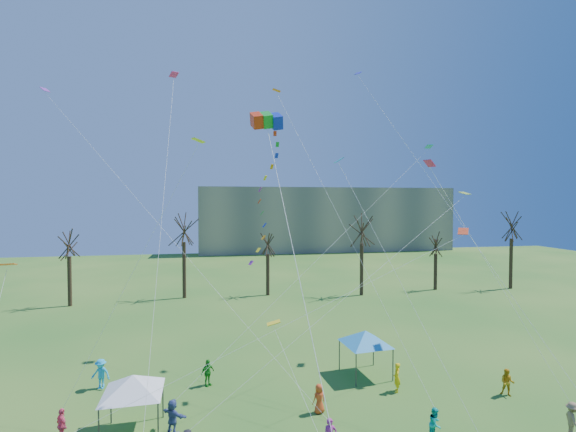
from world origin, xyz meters
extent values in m
cube|color=gray|center=(22.00, 82.00, 7.50)|extent=(60.00, 14.00, 15.00)
cylinder|color=black|center=(-20.44, 35.41, 2.78)|extent=(0.44, 0.44, 5.55)
cylinder|color=black|center=(-8.13, 37.03, 3.40)|extent=(0.44, 0.44, 6.79)
cylinder|color=black|center=(2.02, 36.69, 2.57)|extent=(0.44, 0.44, 5.13)
cylinder|color=black|center=(13.53, 34.56, 3.24)|extent=(0.44, 0.44, 6.48)
cylinder|color=black|center=(24.31, 35.80, 2.40)|extent=(0.44, 0.44, 4.80)
cylinder|color=black|center=(34.67, 34.64, 3.37)|extent=(0.44, 0.44, 6.73)
cube|color=red|center=(-2.15, 9.03, 16.02)|extent=(0.74, 1.15, 1.11)
cube|color=#149825|center=(-1.62, 9.03, 16.02)|extent=(0.74, 1.15, 1.11)
cube|color=#0F28BF|center=(-1.10, 9.03, 16.02)|extent=(0.74, 1.15, 1.11)
cylinder|color=white|center=(-1.11, 3.26, 8.91)|extent=(0.02, 0.02, 17.13)
cylinder|color=#3F3F44|center=(-9.73, 6.71, 1.06)|extent=(0.07, 0.07, 2.11)
cylinder|color=#3F3F44|center=(-7.12, 6.82, 1.06)|extent=(0.07, 0.07, 2.11)
cylinder|color=#3F3F44|center=(-9.83, 9.33, 1.06)|extent=(0.07, 0.07, 2.11)
cylinder|color=#3F3F44|center=(-7.22, 9.43, 1.06)|extent=(0.07, 0.07, 2.11)
pyramid|color=white|center=(-8.48, 8.07, 2.57)|extent=(4.02, 4.02, 0.91)
cylinder|color=#3F3F44|center=(4.30, 11.06, 1.06)|extent=(0.08, 0.08, 2.12)
cylinder|color=#3F3F44|center=(6.90, 11.33, 1.06)|extent=(0.08, 0.08, 2.12)
cylinder|color=#3F3F44|center=(4.03, 13.67, 1.06)|extent=(0.08, 0.08, 2.12)
cylinder|color=#3F3F44|center=(6.64, 13.94, 1.06)|extent=(0.08, 0.08, 2.12)
pyramid|color=#288BCC|center=(5.47, 12.50, 2.57)|extent=(4.01, 4.01, 0.91)
imported|color=#0DB7A6|center=(6.13, 4.92, 0.80)|extent=(0.98, 0.96, 1.59)
imported|color=olive|center=(12.96, 3.96, 0.86)|extent=(1.00, 1.27, 1.72)
imported|color=#FF547B|center=(-11.77, 8.05, 0.81)|extent=(0.92, 0.98, 1.62)
imported|color=#465898|center=(-6.56, 7.88, 0.84)|extent=(1.51, 1.39, 1.68)
imported|color=#DA481B|center=(1.20, 8.39, 0.80)|extent=(0.90, 0.73, 1.59)
imported|color=yellow|center=(6.51, 9.93, 0.88)|extent=(0.61, 0.75, 1.76)
imported|color=orange|center=(12.81, 8.27, 0.80)|extent=(0.98, 0.98, 1.60)
imported|color=#1CA6E7|center=(-11.47, 13.62, 0.92)|extent=(1.34, 1.00, 1.84)
imported|color=#209320|center=(-4.93, 12.83, 0.83)|extent=(1.02, 0.93, 1.67)
cube|color=#FF530D|center=(-12.38, 4.55, 9.20)|extent=(0.75, 0.89, 0.17)
cube|color=#E12593|center=(-6.90, 13.77, 19.67)|extent=(0.67, 0.74, 0.22)
cylinder|color=white|center=(-6.95, 7.41, 10.48)|extent=(0.01, 0.01, 22.01)
cube|color=yellow|center=(-1.75, 5.52, 6.04)|extent=(0.64, 0.50, 0.20)
cylinder|color=white|center=(-0.90, 3.27, 3.67)|extent=(0.01, 0.01, 6.47)
cube|color=teal|center=(3.59, 12.61, 14.36)|extent=(0.59, 0.52, 0.37)
cylinder|color=white|center=(5.11, 7.30, 7.83)|extent=(0.01, 0.01, 16.80)
cube|color=#2926DA|center=(6.98, 18.36, 21.98)|extent=(0.71, 0.70, 0.32)
cylinder|color=white|center=(9.31, 9.39, 11.64)|extent=(0.01, 0.01, 27.48)
cube|color=red|center=(8.56, 6.53, 10.08)|extent=(0.77, 0.79, 0.33)
cylinder|color=white|center=(-1.41, 5.80, 5.69)|extent=(0.01, 0.01, 21.67)
cube|color=#9DBF2C|center=(12.68, 12.54, 12.24)|extent=(0.67, 0.79, 0.22)
cylinder|color=white|center=(3.51, 8.83, 6.77)|extent=(0.01, 0.01, 22.41)
cube|color=purple|center=(-15.71, 17.33, 19.27)|extent=(0.69, 0.68, 0.34)
cylinder|color=white|center=(-7.48, 11.03, 10.28)|extent=(0.01, 0.01, 27.17)
cube|color=orange|center=(0.74, 20.84, 20.97)|extent=(0.67, 0.52, 0.23)
cylinder|color=white|center=(3.44, 12.88, 11.14)|extent=(0.01, 0.01, 25.57)
cube|color=#CE2261|center=(7.16, 7.55, 13.74)|extent=(0.71, 0.68, 0.37)
cylinder|color=white|center=(10.06, 5.75, 7.52)|extent=(0.01, 0.01, 13.84)
cube|color=#C6E017|center=(-5.18, 7.61, 14.66)|extent=(0.73, 0.66, 0.21)
cylinder|color=white|center=(-8.48, 7.83, 7.98)|extent=(0.01, 0.01, 14.54)
cube|color=#1B8CCD|center=(12.46, 16.98, 16.07)|extent=(0.57, 0.70, 0.25)
cylinder|color=white|center=(2.95, 12.43, 8.68)|extent=(0.01, 0.01, 25.51)
camera|label=1|loc=(-4.37, -12.65, 11.63)|focal=25.00mm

